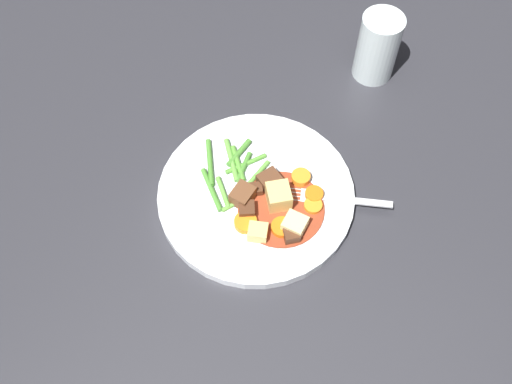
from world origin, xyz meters
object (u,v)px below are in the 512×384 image
Objects in this scene: carrot_slice_4 at (282,228)px; potato_chunk_1 at (295,225)px; potato_chunk_2 at (258,232)px; meat_chunk_2 at (247,210)px; carrot_slice_1 at (314,195)px; meat_chunk_3 at (256,193)px; dinner_plate at (256,195)px; carrot_slice_2 at (246,222)px; meat_chunk_1 at (291,236)px; meat_chunk_0 at (270,181)px; fork at (328,198)px; carrot_slice_3 at (301,178)px; meat_chunk_4 at (243,196)px; potato_chunk_0 at (279,196)px; water_glass at (378,47)px; carrot_slice_0 at (313,206)px.

potato_chunk_1 is (0.02, 0.01, 0.01)m from carrot_slice_4.
potato_chunk_2 reaches higher than meat_chunk_2.
meat_chunk_3 reaches higher than carrot_slice_1.
carrot_slice_2 is at bearing -76.87° from dinner_plate.
carrot_slice_2 is 0.02m from meat_chunk_2.
meat_chunk_1 is (0.00, -0.08, 0.00)m from carrot_slice_1.
potato_chunk_1 is at bearing -36.50° from meat_chunk_0.
carrot_slice_4 is 0.08m from meat_chunk_0.
potato_chunk_2 is 0.12m from fork.
meat_chunk_3 is (-0.03, 0.06, -0.00)m from potato_chunk_2.
carrot_slice_3 reaches higher than carrot_slice_1.
meat_chunk_4 is at bearing 167.50° from carrot_slice_4.
meat_chunk_4 reaches higher than carrot_slice_1.
meat_chunk_2 is (-0.07, 0.01, 0.00)m from meat_chunk_1.
potato_chunk_0 is (0.02, 0.06, 0.01)m from carrot_slice_2.
meat_chunk_4 is at bearing 133.60° from meat_chunk_2.
carrot_slice_3 is at bearing 151.29° from carrot_slice_1.
meat_chunk_1 and meat_chunk_2 have the same top height.
potato_chunk_0 is 0.04m from meat_chunk_3.
dinner_plate is 0.06m from carrot_slice_2.
meat_chunk_4 reaches higher than carrot_slice_3.
water_glass reaches higher than meat_chunk_2.
potato_chunk_0 reaches higher than meat_chunk_1.
meat_chunk_0 is 0.26× the size of water_glass.
carrot_slice_4 is 0.08m from fork.
meat_chunk_0 is 0.09m from meat_chunk_1.
water_glass is (0.05, 0.35, 0.03)m from meat_chunk_2.
potato_chunk_1 is 0.05m from potato_chunk_2.
carrot_slice_4 is 0.18× the size of fork.
carrot_slice_3 is 0.78× the size of potato_chunk_0.
meat_chunk_3 is at bearing 151.39° from carrot_slice_4.
water_glass is at bearing 95.86° from carrot_slice_0.
water_glass reaches higher than fork.
water_glass reaches higher than potato_chunk_1.
potato_chunk_2 is 0.23× the size of water_glass.
meat_chunk_0 is 0.05m from meat_chunk_4.
dinner_plate is 8.76× the size of meat_chunk_4.
carrot_slice_2 is 1.54× the size of meat_chunk_1.
meat_chunk_2 reaches higher than fork.
potato_chunk_2 is 1.46× the size of meat_chunk_3.
carrot_slice_1 reaches higher than fork.
potato_chunk_1 is at bearing -86.22° from water_glass.
meat_chunk_2 is at bearing -171.72° from potato_chunk_1.
carrot_slice_1 is 0.95× the size of carrot_slice_3.
meat_chunk_0 is at bearing 61.76° from meat_chunk_4.
meat_chunk_0 is 0.06m from meat_chunk_2.
fork is (0.10, 0.04, 0.01)m from dinner_plate.
potato_chunk_1 reaches higher than carrot_slice_3.
fork is 0.28m from water_glass.
potato_chunk_1 is at bearing -100.35° from carrot_slice_0.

